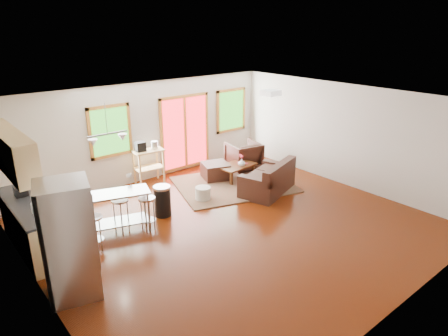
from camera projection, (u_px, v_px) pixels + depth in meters
floor at (233, 226)px, 8.37m from camera, size 7.50×7.00×0.02m
ceiling at (234, 102)px, 7.47m from camera, size 7.50×7.00×0.02m
back_wall at (146, 132)px, 10.45m from camera, size 7.50×0.02×2.60m
left_wall at (34, 225)px, 5.66m from camera, size 0.02×7.00×2.60m
right_wall at (345, 135)px, 10.17m from camera, size 0.02×7.00×2.60m
front_wall at (404, 236)px, 5.38m from camera, size 7.50×0.02×2.60m
window_left at (110, 131)px, 9.75m from camera, size 1.10×0.05×1.30m
french_doors at (185, 132)px, 11.21m from camera, size 1.60×0.05×2.10m
window_right at (231, 110)px, 12.09m from camera, size 1.10×0.05×1.30m
rug at (234, 184)px, 10.45m from camera, size 3.43×3.00×0.03m
loveseat at (269, 180)px, 9.89m from camera, size 1.71×1.29×0.81m
coffee_table at (237, 167)px, 10.72m from camera, size 1.08×0.71×0.41m
armchair at (244, 154)px, 11.46m from camera, size 0.99×0.95×0.88m
ottoman at (215, 171)px, 10.79m from camera, size 0.85×0.85×0.44m
pouf at (203, 194)px, 9.53m from camera, size 0.42×0.42×0.32m
vase at (242, 162)px, 10.60m from camera, size 0.26×0.26×0.33m
book at (239, 159)px, 10.71m from camera, size 0.21×0.05×0.28m
cabinets at (26, 204)px, 7.18m from camera, size 0.64×2.24×2.30m
refrigerator at (69, 240)px, 5.97m from camera, size 0.92×0.90×1.87m
island at (115, 206)px, 7.88m from camera, size 1.48×0.94×0.87m
cup at (129, 175)px, 8.31m from camera, size 0.12×0.10×0.11m
bar_stool_a at (94, 225)px, 7.32m from camera, size 0.41×0.41×0.68m
bar_stool_b at (121, 208)px, 7.92m from camera, size 0.44×0.44×0.73m
bar_stool_c at (147, 206)px, 8.02m from camera, size 0.34×0.34×0.72m
trash_can at (162, 201)px, 8.70m from camera, size 0.46×0.46×0.69m
kitchen_cart at (147, 155)px, 10.29m from camera, size 0.81×0.56×1.16m
ceiling_flush at (271, 93)px, 8.89m from camera, size 0.35×0.35×0.12m
pendant_light at (108, 139)px, 7.66m from camera, size 0.80×0.18×0.79m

